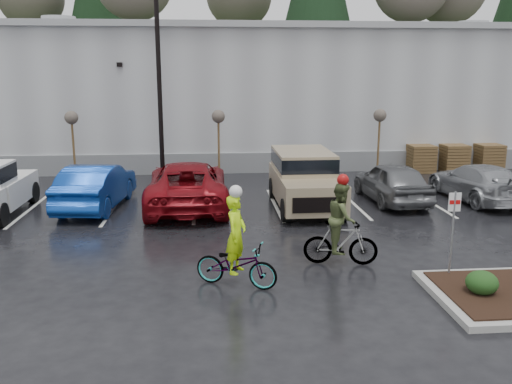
{
  "coord_description": "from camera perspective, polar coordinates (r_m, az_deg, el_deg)",
  "views": [
    {
      "loc": [
        -1.93,
        -11.7,
        5.01
      ],
      "look_at": [
        -0.52,
        4.51,
        1.3
      ],
      "focal_mm": 38.0,
      "sensor_mm": 36.0,
      "label": 1
    }
  ],
  "objects": [
    {
      "name": "ground",
      "position": [
        12.87,
        4.12,
        -10.09
      ],
      "size": [
        120.0,
        120.0,
        0.0
      ],
      "primitive_type": "plane",
      "color": "black",
      "rests_on": "ground"
    },
    {
      "name": "warehouse",
      "position": [
        33.78,
        -1.71,
        10.53
      ],
      "size": [
        60.5,
        15.5,
        7.2
      ],
      "color": "#A1A3A6",
      "rests_on": "ground"
    },
    {
      "name": "wooded_ridge",
      "position": [
        56.77,
        -3.06,
        10.8
      ],
      "size": [
        80.0,
        25.0,
        6.0
      ],
      "primitive_type": "cube",
      "color": "#1E3917",
      "rests_on": "ground"
    },
    {
      "name": "lamppost",
      "position": [
        23.8,
        -10.27,
        14.27
      ],
      "size": [
        0.5,
        1.0,
        9.22
      ],
      "color": "black",
      "rests_on": "ground"
    },
    {
      "name": "sapling_west",
      "position": [
        25.54,
        -18.84,
        7.04
      ],
      "size": [
        0.6,
        0.6,
        3.2
      ],
      "color": "#523721",
      "rests_on": "ground"
    },
    {
      "name": "sapling_mid",
      "position": [
        24.81,
        -3.98,
        7.54
      ],
      "size": [
        0.6,
        0.6,
        3.2
      ],
      "color": "#523721",
      "rests_on": "ground"
    },
    {
      "name": "sapling_east",
      "position": [
        26.04,
        12.9,
        7.5
      ],
      "size": [
        0.6,
        0.6,
        3.2
      ],
      "color": "#523721",
      "rests_on": "ground"
    },
    {
      "name": "pallet_stack_a",
      "position": [
        28.07,
        16.95,
        3.4
      ],
      "size": [
        1.2,
        1.2,
        1.35
      ],
      "primitive_type": "cube",
      "color": "#523721",
      "rests_on": "ground"
    },
    {
      "name": "pallet_stack_b",
      "position": [
        28.75,
        20.1,
        3.39
      ],
      "size": [
        1.2,
        1.2,
        1.35
      ],
      "primitive_type": "cube",
      "color": "#523721",
      "rests_on": "ground"
    },
    {
      "name": "pallet_stack_c",
      "position": [
        29.55,
        23.27,
        3.36
      ],
      "size": [
        1.2,
        1.2,
        1.35
      ],
      "primitive_type": "cube",
      "color": "#523721",
      "rests_on": "ground"
    },
    {
      "name": "shrub_a",
      "position": [
        13.07,
        22.69,
        -8.79
      ],
      "size": [
        0.7,
        0.7,
        0.52
      ],
      "primitive_type": "ellipsoid",
      "color": "#123313",
      "rests_on": "curb_island"
    },
    {
      "name": "fire_lane_sign",
      "position": [
        13.69,
        20.02,
        -3.22
      ],
      "size": [
        0.3,
        0.05,
        2.2
      ],
      "color": "gray",
      "rests_on": "ground"
    },
    {
      "name": "car_blue",
      "position": [
        20.67,
        -16.46,
        0.61
      ],
      "size": [
        2.27,
        5.13,
        1.64
      ],
      "primitive_type": "imported",
      "rotation": [
        0.0,
        0.0,
        3.03
      ],
      "color": "#0E399C",
      "rests_on": "ground"
    },
    {
      "name": "car_red",
      "position": [
        20.07,
        -7.23,
        0.79
      ],
      "size": [
        2.94,
        6.19,
        1.71
      ],
      "primitive_type": "imported",
      "rotation": [
        0.0,
        0.0,
        3.16
      ],
      "color": "maroon",
      "rests_on": "ground"
    },
    {
      "name": "suv_tan",
      "position": [
        19.81,
        5.2,
        1.2
      ],
      "size": [
        2.2,
        5.1,
        2.06
      ],
      "primitive_type": null,
      "color": "#9C8969",
      "rests_on": "ground"
    },
    {
      "name": "car_grey",
      "position": [
        21.42,
        14.11,
        1.06
      ],
      "size": [
        2.07,
        4.66,
        1.56
      ],
      "primitive_type": "imported",
      "rotation": [
        0.0,
        0.0,
        3.19
      ],
      "color": "slate",
      "rests_on": "ground"
    },
    {
      "name": "car_far_silver",
      "position": [
        22.67,
        22.25,
        0.96
      ],
      "size": [
        2.48,
        5.11,
        1.43
      ],
      "primitive_type": "imported",
      "rotation": [
        0.0,
        0.0,
        3.24
      ],
      "color": "#9DA0A5",
      "rests_on": "ground"
    },
    {
      "name": "cyclist_hivis",
      "position": [
        12.73,
        -2.09,
        -6.72
      ],
      "size": [
        2.12,
        1.45,
        2.44
      ],
      "rotation": [
        0.0,
        0.0,
        1.16
      ],
      "color": "#3F3F44",
      "rests_on": "ground"
    },
    {
      "name": "cyclist_olive",
      "position": [
        14.24,
        8.94,
        -4.2
      ],
      "size": [
        1.92,
        0.96,
        2.41
      ],
      "rotation": [
        0.0,
        0.0,
        1.38
      ],
      "color": "#3F3F44",
      "rests_on": "ground"
    }
  ]
}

